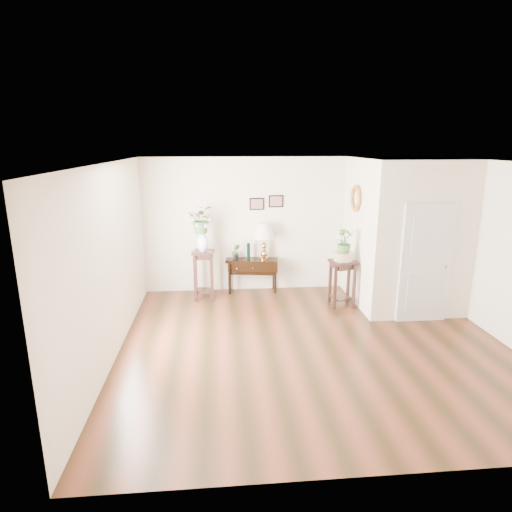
{
  "coord_description": "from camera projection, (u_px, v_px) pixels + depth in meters",
  "views": [
    {
      "loc": [
        -1.45,
        -6.03,
        3.07
      ],
      "look_at": [
        -0.79,
        1.3,
        1.12
      ],
      "focal_mm": 30.0,
      "sensor_mm": 36.0,
      "label": 1
    }
  ],
  "objects": [
    {
      "name": "porcelain_vase",
      "position": [
        202.0,
        240.0,
        8.41
      ],
      "size": [
        0.26,
        0.26,
        0.4
      ],
      "primitive_type": null,
      "rotation": [
        0.0,
        0.0,
        0.14
      ],
      "color": "white",
      "rests_on": "plant_stand_a"
    },
    {
      "name": "wall_front",
      "position": [
        389.0,
        341.0,
        3.71
      ],
      "size": [
        6.0,
        0.02,
        2.8
      ],
      "primitive_type": "cube",
      "color": "silver",
      "rests_on": "ground"
    },
    {
      "name": "ceramic_bowl",
      "position": [
        343.0,
        256.0,
        8.1
      ],
      "size": [
        0.43,
        0.43,
        0.16
      ],
      "primitive_type": "cylinder",
      "rotation": [
        0.0,
        0.0,
        -0.19
      ],
      "color": "#C0B18F",
      "rests_on": "plant_stand_b"
    },
    {
      "name": "floor",
      "position": [
        314.0,
        345.0,
        6.71
      ],
      "size": [
        6.0,
        5.5,
        0.02
      ],
      "primitive_type": "cube",
      "color": "#5F2D1B",
      "rests_on": "ground"
    },
    {
      "name": "table_lamp",
      "position": [
        264.0,
        242.0,
        8.87
      ],
      "size": [
        0.44,
        0.44,
        0.76
      ],
      "primitive_type": "cube",
      "rotation": [
        0.0,
        0.0,
        0.01
      ],
      "color": "#BD8A46",
      "rests_on": "console_table"
    },
    {
      "name": "potted_plant",
      "position": [
        236.0,
        252.0,
        8.87
      ],
      "size": [
        0.17,
        0.14,
        0.31
      ],
      "primitive_type": "imported",
      "rotation": [
        0.0,
        0.0,
        -0.01
      ],
      "color": "#3D6D34",
      "rests_on": "console_table"
    },
    {
      "name": "door",
      "position": [
        426.0,
        264.0,
        7.37
      ],
      "size": [
        0.9,
        0.05,
        2.1
      ],
      "primitive_type": "cube",
      "color": "silver",
      "rests_on": "floor"
    },
    {
      "name": "ceiling",
      "position": [
        321.0,
        163.0,
        5.99
      ],
      "size": [
        6.0,
        5.5,
        0.02
      ],
      "primitive_type": "cube",
      "color": "white",
      "rests_on": "ground"
    },
    {
      "name": "narcissus",
      "position": [
        344.0,
        242.0,
        8.03
      ],
      "size": [
        0.33,
        0.33,
        0.48
      ],
      "primitive_type": "imported",
      "rotation": [
        0.0,
        0.0,
        0.28
      ],
      "color": "#3D6D34",
      "rests_on": "ceramic_bowl"
    },
    {
      "name": "wall_ornament",
      "position": [
        356.0,
        198.0,
        8.12
      ],
      "size": [
        0.07,
        0.51,
        0.51
      ],
      "primitive_type": "torus",
      "rotation": [
        0.0,
        1.57,
        0.0
      ],
      "color": "#C87436",
      "rests_on": "partition"
    },
    {
      "name": "green_vase",
      "position": [
        248.0,
        251.0,
        8.89
      ],
      "size": [
        0.08,
        0.08,
        0.34
      ],
      "primitive_type": "cylinder",
      "rotation": [
        0.0,
        0.0,
        0.09
      ],
      "color": "black",
      "rests_on": "console_table"
    },
    {
      "name": "wall_back",
      "position": [
        287.0,
        225.0,
        9.0
      ],
      "size": [
        6.0,
        0.02,
        2.8
      ],
      "primitive_type": "cube",
      "color": "silver",
      "rests_on": "ground"
    },
    {
      "name": "art_print_left",
      "position": [
        257.0,
        204.0,
        8.81
      ],
      "size": [
        0.3,
        0.02,
        0.25
      ],
      "primitive_type": "cube",
      "color": "black",
      "rests_on": "wall_back"
    },
    {
      "name": "lily_arrangement",
      "position": [
        202.0,
        217.0,
        8.29
      ],
      "size": [
        0.53,
        0.46,
        0.56
      ],
      "primitive_type": "imported",
      "rotation": [
        0.0,
        0.0,
        -0.05
      ],
      "color": "#3D6D34",
      "rests_on": "porcelain_vase"
    },
    {
      "name": "plant_stand_a",
      "position": [
        204.0,
        275.0,
        8.6
      ],
      "size": [
        0.45,
        0.45,
        1.0
      ],
      "primitive_type": "cube",
      "rotation": [
        0.0,
        0.0,
        -0.17
      ],
      "color": "black",
      "rests_on": "floor"
    },
    {
      "name": "partition",
      "position": [
        403.0,
        232.0,
        8.24
      ],
      "size": [
        1.8,
        1.95,
        2.8
      ],
      "primitive_type": "cube",
      "color": "silver",
      "rests_on": "floor"
    },
    {
      "name": "console_table",
      "position": [
        252.0,
        275.0,
        9.03
      ],
      "size": [
        1.12,
        0.53,
        0.72
      ],
      "primitive_type": "cube",
      "rotation": [
        0.0,
        0.0,
        -0.17
      ],
      "color": "black",
      "rests_on": "floor"
    },
    {
      "name": "wall_left",
      "position": [
        110.0,
        264.0,
        6.09
      ],
      "size": [
        0.02,
        5.5,
        2.8
      ],
      "primitive_type": "cube",
      "color": "silver",
      "rests_on": "ground"
    },
    {
      "name": "plant_stand_b",
      "position": [
        342.0,
        283.0,
        8.24
      ],
      "size": [
        0.53,
        0.53,
        0.91
      ],
      "primitive_type": "cube",
      "rotation": [
        0.0,
        0.0,
        0.28
      ],
      "color": "black",
      "rests_on": "floor"
    },
    {
      "name": "art_print_right",
      "position": [
        276.0,
        201.0,
        8.83
      ],
      "size": [
        0.3,
        0.02,
        0.25
      ],
      "primitive_type": "cube",
      "color": "black",
      "rests_on": "wall_back"
    },
    {
      "name": "wall_right",
      "position": [
        507.0,
        254.0,
        6.61
      ],
      "size": [
        0.02,
        5.5,
        2.8
      ],
      "primitive_type": "cube",
      "color": "silver",
      "rests_on": "ground"
    }
  ]
}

